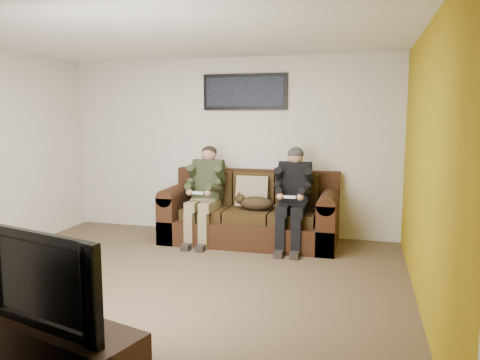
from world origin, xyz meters
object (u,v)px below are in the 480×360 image
(framed_poster, at_px, (245,92))
(person_right, at_px, (293,191))
(tv_stand, at_px, (57,351))
(television, at_px, (53,276))
(person_left, at_px, (205,188))
(cat, at_px, (255,203))
(sofa, at_px, (252,215))

(framed_poster, bearing_deg, person_right, -35.43)
(tv_stand, xyz_separation_m, television, (0.00, -0.00, 0.52))
(tv_stand, distance_m, television, 0.52)
(person_left, bearing_deg, television, -86.87)
(person_left, height_order, cat, person_left)
(tv_stand, bearing_deg, person_left, 108.98)
(cat, relative_size, framed_poster, 0.53)
(person_right, bearing_deg, cat, 178.14)
(person_left, relative_size, cat, 2.03)
(tv_stand, relative_size, television, 1.17)
(sofa, xyz_separation_m, person_right, (0.62, -0.20, 0.39))
(person_left, xyz_separation_m, cat, (0.71, 0.02, -0.18))
(person_right, bearing_deg, framed_poster, 144.57)
(person_left, height_order, television, person_left)
(sofa, xyz_separation_m, person_left, (-0.62, -0.20, 0.39))
(sofa, bearing_deg, person_right, -18.00)
(sofa, xyz_separation_m, framed_poster, (-0.20, 0.38, 1.73))
(sofa, height_order, framed_poster, framed_poster)
(person_left, xyz_separation_m, framed_poster, (0.42, 0.58, 1.34))
(framed_poster, distance_m, television, 4.39)
(framed_poster, bearing_deg, cat, -62.94)
(person_left, bearing_deg, framed_poster, 54.36)
(person_left, relative_size, television, 1.21)
(sofa, height_order, tv_stand, sofa)
(television, bearing_deg, framed_poster, 102.81)
(framed_poster, bearing_deg, tv_stand, -93.04)
(person_right, relative_size, framed_poster, 1.07)
(sofa, distance_m, cat, 0.29)
(sofa, xyz_separation_m, cat, (0.09, -0.18, 0.21))
(cat, distance_m, framed_poster, 1.65)
(person_left, distance_m, television, 3.59)
(person_right, height_order, television, person_right)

